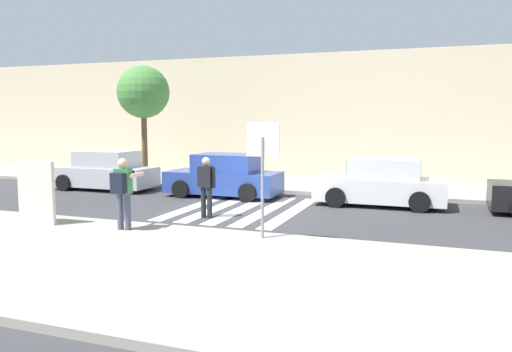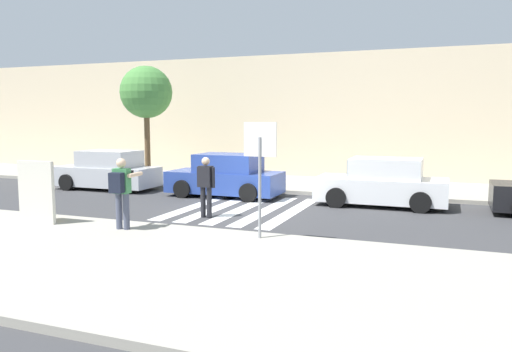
{
  "view_description": "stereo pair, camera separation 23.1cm",
  "coord_description": "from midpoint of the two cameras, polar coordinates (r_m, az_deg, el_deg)",
  "views": [
    {
      "loc": [
        5.69,
        -14.1,
        2.8
      ],
      "look_at": [
        0.6,
        -0.2,
        1.1
      ],
      "focal_mm": 35.0,
      "sensor_mm": 36.0,
      "label": 1
    },
    {
      "loc": [
        5.91,
        -14.01,
        2.8
      ],
      "look_at": [
        0.6,
        -0.2,
        1.1
      ],
      "focal_mm": 35.0,
      "sensor_mm": 36.0,
      "label": 2
    }
  ],
  "objects": [
    {
      "name": "sidewalk_near",
      "position": [
        10.14,
        -15.04,
        -9.29
      ],
      "size": [
        60.0,
        6.0,
        0.14
      ],
      "primitive_type": "cube",
      "color": "#9E998C",
      "rests_on": "ground"
    },
    {
      "name": "ground_plane",
      "position": [
        15.46,
        -1.38,
        -3.88
      ],
      "size": [
        120.0,
        120.0,
        0.0
      ],
      "primitive_type": "plane",
      "color": "#38383A"
    },
    {
      "name": "building_facade_far",
      "position": [
        25.13,
        7.73,
        6.68
      ],
      "size": [
        56.0,
        4.0,
        5.77
      ],
      "primitive_type": "cube",
      "color": "beige",
      "rests_on": "ground"
    },
    {
      "name": "photographer_with_backpack",
      "position": [
        12.34,
        -14.62,
        -1.26
      ],
      "size": [
        0.63,
        0.88,
        1.72
      ],
      "color": "#474C60",
      "rests_on": "sidewalk_near"
    },
    {
      "name": "street_tree_west",
      "position": [
        21.97,
        -12.15,
        9.26
      ],
      "size": [
        2.21,
        2.21,
        4.9
      ],
      "color": "brown",
      "rests_on": "sidewalk_far"
    },
    {
      "name": "crosswalk_stripe_3",
      "position": [
        15.36,
        1.67,
        -3.94
      ],
      "size": [
        0.44,
        5.2,
        0.01
      ],
      "primitive_type": "cube",
      "color": "silver",
      "rests_on": "ground"
    },
    {
      "name": "pedestrian_crossing",
      "position": [
        14.17,
        -5.28,
        -0.88
      ],
      "size": [
        0.58,
        0.27,
        1.72
      ],
      "color": "#232328",
      "rests_on": "ground"
    },
    {
      "name": "parked_car_white",
      "position": [
        16.58,
        14.62,
        -0.85
      ],
      "size": [
        4.1,
        1.92,
        1.55
      ],
      "color": "white",
      "rests_on": "ground"
    },
    {
      "name": "stop_sign",
      "position": [
        11.01,
        1.07,
        2.53
      ],
      "size": [
        0.76,
        0.08,
        2.59
      ],
      "color": "gray",
      "rests_on": "sidewalk_near"
    },
    {
      "name": "crosswalk_stripe_0",
      "position": [
        16.3,
        -6.33,
        -3.36
      ],
      "size": [
        0.44,
        5.2,
        0.01
      ],
      "primitive_type": "cube",
      "color": "silver",
      "rests_on": "ground"
    },
    {
      "name": "crosswalk_stripe_2",
      "position": [
        15.64,
        -1.11,
        -3.75
      ],
      "size": [
        0.44,
        5.2,
        0.01
      ],
      "primitive_type": "cube",
      "color": "silver",
      "rests_on": "ground"
    },
    {
      "name": "crosswalk_stripe_4",
      "position": [
        15.12,
        4.54,
        -4.12
      ],
      "size": [
        0.44,
        5.2,
        0.01
      ],
      "primitive_type": "cube",
      "color": "silver",
      "rests_on": "ground"
    },
    {
      "name": "parked_car_blue",
      "position": [
        18.04,
        -3.11,
        -0.06
      ],
      "size": [
        4.1,
        1.92,
        1.55
      ],
      "color": "#284293",
      "rests_on": "ground"
    },
    {
      "name": "parked_car_silver",
      "position": [
        20.68,
        -16.27,
        0.53
      ],
      "size": [
        4.1,
        1.92,
        1.55
      ],
      "color": "#B7BABF",
      "rests_on": "ground"
    },
    {
      "name": "crosswalk_stripe_1",
      "position": [
        15.95,
        -3.77,
        -3.55
      ],
      "size": [
        0.44,
        5.2,
        0.01
      ],
      "primitive_type": "cube",
      "color": "silver",
      "rests_on": "ground"
    },
    {
      "name": "sidewalk_far",
      "position": [
        21.05,
        4.85,
        -0.92
      ],
      "size": [
        60.0,
        4.8,
        0.14
      ],
      "primitive_type": "cube",
      "color": "#9E998C",
      "rests_on": "ground"
    },
    {
      "name": "advertising_board",
      "position": [
        13.86,
        -23.34,
        -1.7
      ],
      "size": [
        1.1,
        0.11,
        1.6
      ],
      "color": "beige",
      "rests_on": "sidewalk_near"
    }
  ]
}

